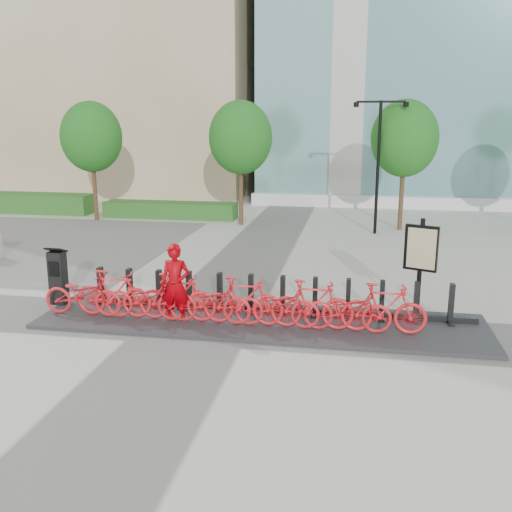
% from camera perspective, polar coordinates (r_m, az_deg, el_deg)
% --- Properties ---
extents(ground, '(120.00, 120.00, 0.00)m').
position_cam_1_polar(ground, '(12.42, -5.80, -6.79)').
color(ground, '#B8B8AE').
extents(hedge_b, '(6.00, 1.20, 0.70)m').
position_cam_1_polar(hedge_b, '(26.06, -8.55, 4.58)').
color(hedge_b, '#1B481E').
rests_on(hedge_b, ground).
extents(tree_0, '(2.60, 2.60, 5.10)m').
position_cam_1_polar(tree_0, '(25.80, -16.13, 11.36)').
color(tree_0, brown).
rests_on(tree_0, ground).
extents(tree_1, '(2.60, 2.60, 5.10)m').
position_cam_1_polar(tree_1, '(23.69, -1.55, 11.74)').
color(tree_1, brown).
rests_on(tree_1, ground).
extents(tree_2, '(2.60, 2.60, 5.10)m').
position_cam_1_polar(tree_2, '(23.28, 14.65, 11.29)').
color(tree_2, brown).
rests_on(tree_2, ground).
extents(streetlamp, '(2.00, 0.20, 5.00)m').
position_cam_1_polar(streetlamp, '(22.24, 12.16, 10.16)').
color(streetlamp, black).
rests_on(streetlamp, ground).
extents(dock_pad, '(9.60, 2.40, 0.08)m').
position_cam_1_polar(dock_pad, '(12.41, 0.40, -6.54)').
color(dock_pad, '#303034').
rests_on(dock_pad, ground).
extents(dock_rail_posts, '(8.02, 0.50, 0.85)m').
position_cam_1_polar(dock_rail_posts, '(12.70, 1.03, -3.87)').
color(dock_rail_posts, black).
rests_on(dock_rail_posts, dock_pad).
extents(bike_0, '(1.78, 0.62, 0.94)m').
position_cam_1_polar(bike_0, '(13.13, -16.92, -3.67)').
color(bike_0, red).
rests_on(bike_0, dock_pad).
extents(bike_1, '(1.73, 0.49, 1.04)m').
position_cam_1_polar(bike_1, '(12.81, -14.06, -3.67)').
color(bike_1, red).
rests_on(bike_1, dock_pad).
extents(bike_2, '(1.78, 0.62, 0.94)m').
position_cam_1_polar(bike_2, '(12.56, -11.03, -4.11)').
color(bike_2, red).
rests_on(bike_2, dock_pad).
extents(bike_3, '(1.73, 0.49, 1.04)m').
position_cam_1_polar(bike_3, '(12.31, -7.91, -4.10)').
color(bike_3, red).
rests_on(bike_3, dock_pad).
extents(bike_4, '(1.78, 0.62, 0.94)m').
position_cam_1_polar(bike_4, '(12.13, -4.65, -4.53)').
color(bike_4, red).
rests_on(bike_4, dock_pad).
extents(bike_5, '(1.73, 0.49, 1.04)m').
position_cam_1_polar(bike_5, '(11.96, -1.30, -4.50)').
color(bike_5, red).
rests_on(bike_5, dock_pad).
extents(bike_6, '(1.78, 0.62, 0.94)m').
position_cam_1_polar(bike_6, '(11.86, 2.13, -4.92)').
color(bike_6, red).
rests_on(bike_6, dock_pad).
extents(bike_7, '(1.73, 0.49, 1.04)m').
position_cam_1_polar(bike_7, '(11.77, 5.61, -4.85)').
color(bike_7, red).
rests_on(bike_7, dock_pad).
extents(bike_8, '(1.78, 0.62, 0.94)m').
position_cam_1_polar(bike_8, '(11.76, 9.12, -5.24)').
color(bike_8, red).
rests_on(bike_8, dock_pad).
extents(bike_9, '(1.73, 0.49, 1.04)m').
position_cam_1_polar(bike_9, '(11.76, 12.65, -5.14)').
color(bike_9, red).
rests_on(bike_9, dock_pad).
extents(kiosk, '(0.43, 0.36, 1.37)m').
position_cam_1_polar(kiosk, '(14.05, -19.19, -1.94)').
color(kiosk, black).
rests_on(kiosk, dock_pad).
extents(worker_red, '(0.65, 0.43, 1.77)m').
position_cam_1_polar(worker_red, '(12.18, -8.07, -2.89)').
color(worker_red, '#9A0007').
rests_on(worker_red, ground).
extents(map_sign, '(0.71, 0.38, 2.22)m').
position_cam_1_polar(map_sign, '(12.94, 16.16, 0.35)').
color(map_sign, black).
rests_on(map_sign, ground).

